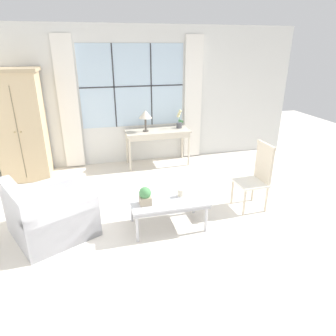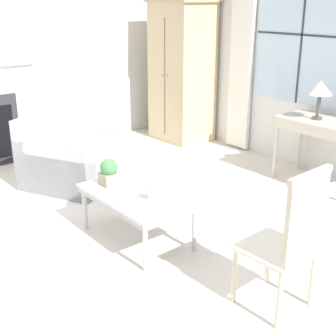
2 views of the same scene
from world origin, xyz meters
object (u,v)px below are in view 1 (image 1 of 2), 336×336
Objects in this scene: armchair_upholstered at (50,216)px; console_table at (157,134)px; pillar_candle at (181,193)px; side_chair_wooden at (257,174)px; potted_plant_small at (145,196)px; table_lamp at (145,115)px; armoire at (21,126)px; coffee_table at (168,202)px; potted_orchid at (179,121)px.

console_table is at bearing 47.92° from armchair_upholstered.
console_table is 2.41m from pillar_candle.
potted_plant_small is at bearing -171.53° from side_chair_wooden.
console_table is 5.43× the size of potted_plant_small.
console_table is 2.59m from potted_plant_small.
console_table is 2.47m from side_chair_wooden.
table_lamp is 2.56m from potted_plant_small.
table_lamp is at bearing 121.35° from side_chair_wooden.
armoire is 2.37m from armchair_upholstered.
side_chair_wooden is (1.08, -2.22, -0.10)m from console_table.
console_table is 2.46m from coffee_table.
pillar_candle is at bearing -172.06° from side_chair_wooden.
armoire reaches higher than armchair_upholstered.
armoire is 3.40m from pillar_candle.
armoire is 8.33× the size of potted_plant_small.
armoire is 4.30m from side_chair_wooden.
potted_orchid is 3.42m from armchair_upholstered.
armoire reaches higher than pillar_candle.
potted_orchid is 0.30× the size of armchair_upholstered.
table_lamp reaches higher than console_table.
armoire reaches higher than coffee_table.
coffee_table is (1.59, -0.22, 0.11)m from armchair_upholstered.
armoire is 2.34m from table_lamp.
pillar_candle reaches higher than coffee_table.
potted_orchid is at bearing 42.44° from armchair_upholstered.
armoire is at bearing 127.39° from potted_plant_small.
potted_orchid is 2.38m from side_chair_wooden.
potted_plant_small is at bearing -170.22° from pillar_candle.
table_lamp is at bearing -172.47° from potted_orchid.
potted_orchid is (0.50, 0.07, 0.23)m from console_table.
armchair_upholstered is at bearing -74.24° from armoire.
console_table is 2.99m from armchair_upholstered.
pillar_candle is (-0.70, -2.47, -0.41)m from potted_orchid.
armchair_upholstered is 10.58× the size of pillar_candle.
console_table is at bearing 0.79° from armoire.
console_table is 0.49m from table_lamp.
console_table is 1.27× the size of side_chair_wooden.
side_chair_wooden is at bearing 7.94° from pillar_candle.
side_chair_wooden reaches higher than armchair_upholstered.
armoire is 1.94× the size of side_chair_wooden.
coffee_table is at bearing 11.90° from potted_plant_small.
potted_plant_small is (1.87, -2.45, -0.46)m from armoire.
coffee_table is at bearing -173.96° from pillar_candle.
pillar_candle is at bearing -105.88° from potted_orchid.
potted_orchid reaches higher than side_chair_wooden.
coffee_table is at bearing -47.27° from armoire.
armchair_upholstered is at bearing 173.59° from pillar_candle.
table_lamp reaches higher than pillar_candle.
coffee_table is 4.29× the size of potted_plant_small.
armoire reaches higher than console_table.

